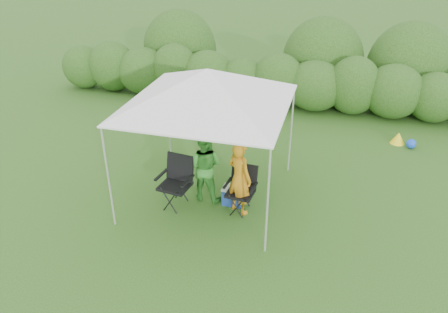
% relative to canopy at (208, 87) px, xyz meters
% --- Properties ---
extents(ground, '(70.00, 70.00, 0.00)m').
position_rel_canopy_xyz_m(ground, '(0.00, -0.50, -2.46)').
color(ground, '#325E1D').
extents(hedge, '(14.18, 1.53, 1.80)m').
position_rel_canopy_xyz_m(hedge, '(0.03, 5.50, -1.64)').
color(hedge, '#2D561B').
rests_on(hedge, ground).
extents(canopy, '(3.10, 3.10, 2.83)m').
position_rel_canopy_xyz_m(canopy, '(0.00, 0.00, 0.00)').
color(canopy, silver).
rests_on(canopy, ground).
extents(chair_right, '(0.64, 0.59, 0.97)m').
position_rel_canopy_xyz_m(chair_right, '(0.78, -0.31, -1.91)').
color(chair_right, black).
rests_on(chair_right, ground).
extents(chair_left, '(0.73, 0.68, 1.08)m').
position_rel_canopy_xyz_m(chair_left, '(-0.55, -0.48, -1.85)').
color(chair_left, black).
rests_on(chair_left, ground).
extents(man, '(0.69, 0.62, 1.58)m').
position_rel_canopy_xyz_m(man, '(0.75, -0.41, -1.67)').
color(man, orange).
rests_on(man, ground).
extents(woman, '(0.80, 0.64, 1.57)m').
position_rel_canopy_xyz_m(woman, '(-0.06, -0.14, -1.68)').
color(woman, '#35882C').
rests_on(woman, ground).
extents(cooler, '(0.47, 0.34, 0.38)m').
position_rel_canopy_xyz_m(cooler, '(0.58, -0.19, -2.27)').
color(cooler, navy).
rests_on(cooler, ground).
extents(bottle, '(0.07, 0.07, 0.27)m').
position_rel_canopy_xyz_m(bottle, '(0.64, -0.23, -1.94)').
color(bottle, '#592D0C').
rests_on(bottle, cooler).
extents(lawn_toy, '(0.63, 0.52, 0.31)m').
position_rel_canopy_xyz_m(lawn_toy, '(4.22, 3.66, -2.31)').
color(lawn_toy, yellow).
rests_on(lawn_toy, ground).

